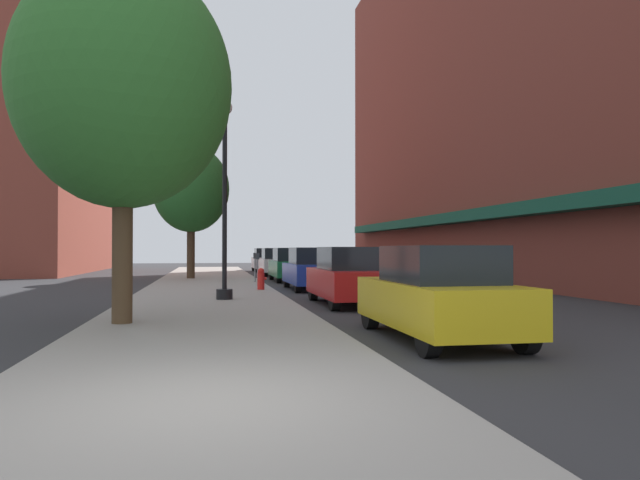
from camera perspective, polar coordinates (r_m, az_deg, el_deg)
The scene contains 16 objects.
ground_plane at distance 24.28m, azimuth -1.20°, elevation -4.66°, with size 90.00×90.00×0.00m, color #2D2D30.
sidewalk_slab at distance 24.95m, azimuth -10.71°, elevation -4.40°, with size 4.80×50.00×0.12m, color gray.
building_right_brick at distance 32.97m, azimuth 17.51°, elevation 15.43°, with size 6.80×40.00×21.72m.
building_far_background at distance 45.18m, azimuth -24.97°, elevation 10.53°, with size 6.80×18.00×20.98m.
lamppost at distance 17.76m, azimuth -9.17°, elevation 4.31°, with size 0.48×0.48×5.90m.
fire_hydrant at distance 21.76m, azimuth -5.70°, elevation -3.72°, with size 0.33×0.26×0.79m.
parking_meter_near at distance 26.70m, azimuth -6.29°, elevation -2.27°, with size 0.14×0.09×1.31m.
parking_meter_far at distance 25.14m, azimuth -6.02°, elevation -2.36°, with size 0.14×0.09×1.31m.
tree_near at distance 12.91m, azimuth -18.42°, elevation 13.92°, with size 4.33×4.33×7.27m.
tree_mid at distance 30.91m, azimuth -12.31°, elevation 4.81°, with size 3.86×3.86×6.77m.
car_yellow at distance 10.65m, azimuth 11.28°, elevation -5.13°, with size 1.80×4.30×1.66m.
car_red at distance 17.00m, azimuth 2.88°, elevation -3.55°, with size 1.80×4.30×1.66m.
car_blue at distance 23.31m, azimuth -0.82°, elevation -2.83°, with size 1.80×4.30×1.66m.
car_green at distance 29.38m, azimuth -2.86°, elevation -2.42°, with size 1.80×4.30×1.66m.
car_white at distance 35.86m, azimuth -4.26°, elevation -2.14°, with size 1.80×4.30×1.66m.
car_silver at distance 42.06m, azimuth -5.20°, elevation -1.95°, with size 1.80×4.30×1.66m.
Camera 1 is at (0.04, -5.90, 1.60)m, focal length 33.23 mm.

